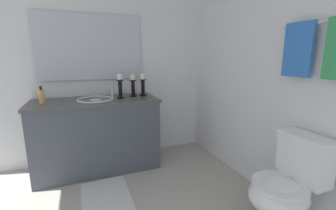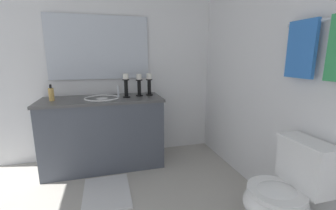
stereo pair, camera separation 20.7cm
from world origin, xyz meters
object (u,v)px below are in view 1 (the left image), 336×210
Objects in this scene: vanity_cabinet at (98,135)px; toilet at (286,187)px; bath_mat at (106,196)px; candle_holder_short at (133,85)px; candle_holder_tall at (143,84)px; towel_near_vanity at (298,50)px; candle_holder_mid at (120,86)px; mirror at (90,47)px; sink_basin at (96,103)px; soap_bottle at (42,96)px; towel_bar at (325,22)px.

vanity_cabinet is 1.85× the size of toilet.
candle_holder_short is at bearing 146.59° from bath_mat.
candle_holder_tall is 0.67× the size of towel_near_vanity.
towel_near_vanity is (1.33, 1.13, 0.38)m from candle_holder_mid.
mirror is at bearing -110.78° from candle_holder_tall.
soap_bottle is at bearing -89.27° from sink_basin.
toilet is at bearing 25.47° from candle_holder_short.
soap_bottle is at bearing -139.57° from bath_mat.
candle_holder_tall is at bearing -149.24° from towel_near_vanity.
soap_bottle is 2.38m from toilet.
towel_bar is (-0.04, 0.22, 1.18)m from toilet.
toilet is 1.15× the size of towel_bar.
mirror reaches higher than candle_holder_mid.
soap_bottle is at bearing -86.39° from candle_holder_tall.
bath_mat is at bearing -127.40° from toilet.
mirror is 4.29× the size of candle_holder_mid.
sink_basin is 2.23× the size of soap_bottle.
towel_bar reaches higher than candle_holder_tall.
candle_holder_mid is 1.96m from towel_bar.
toilet is 1.85× the size of towel_near_vanity.
mirror reaches higher than bath_mat.
towel_near_vanity is (-0.16, -0.02, -0.18)m from towel_bar.
sink_basin is 0.68m from mirror.
candle_holder_tall is at bearing 96.24° from vanity_cabinet.
mirror is at bearing -180.00° from bath_mat.
mirror is 2.43m from toilet.
candle_holder_short is at bearing 96.38° from sink_basin.
candle_holder_tall is at bearing 104.72° from candle_holder_mid.
sink_basin is 1.44× the size of candle_holder_mid.
sink_basin is 0.54m from soap_bottle.
bath_mat is at bearing -121.69° from towel_bar.
mirror is at bearing -179.80° from sink_basin.
vanity_cabinet is 0.63m from candle_holder_mid.
towel_bar is at bearing 43.45° from sink_basin.
sink_basin is (-0.00, 0.00, 0.38)m from vanity_cabinet.
toilet is (1.53, 0.92, -0.61)m from candle_holder_mid.
towel_bar is (1.51, 1.43, 0.75)m from sink_basin.
candle_holder_tall reaches higher than soap_bottle.
candle_holder_mid reaches higher than candle_holder_short.
soap_bottle is (0.06, -0.97, -0.07)m from candle_holder_short.
vanity_cabinet is 0.72m from soap_bottle.
bath_mat is (0.62, -0.00, -0.79)m from sink_basin.
mirror reaches higher than vanity_cabinet.
towel_near_vanity is (1.34, 1.41, 0.94)m from vanity_cabinet.
towel_near_vanity is at bearing 46.35° from sink_basin.
bath_mat is (0.62, 0.53, -0.90)m from soap_bottle.
soap_bottle reaches higher than sink_basin.
towel_near_vanity is (1.34, 1.41, 0.56)m from sink_basin.
vanity_cabinet is at bearing 90.73° from soap_bottle.
towel_near_vanity reaches higher than candle_holder_short.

